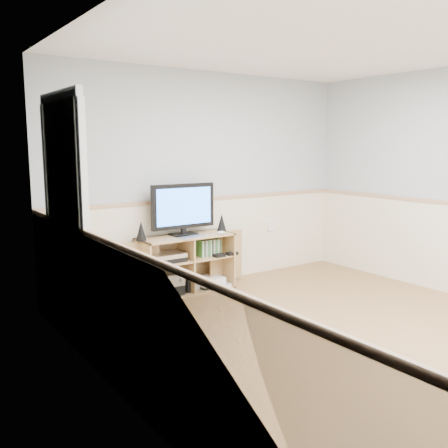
{
  "coord_description": "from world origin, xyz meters",
  "views": [
    {
      "loc": [
        -3.2,
        -2.75,
        1.65
      ],
      "look_at": [
        -0.46,
        1.2,
        0.89
      ],
      "focal_mm": 40.0,
      "sensor_mm": 36.0,
      "label": 1
    }
  ],
  "objects_px": {
    "game_consoles": "(208,282)",
    "keyboard": "(193,237)",
    "media_cabinet": "(184,263)",
    "monitor": "(183,208)"
  },
  "relations": [
    {
      "from": "media_cabinet",
      "to": "game_consoles",
      "type": "bearing_deg",
      "value": -12.68
    },
    {
      "from": "keyboard",
      "to": "game_consoles",
      "type": "height_order",
      "value": "keyboard"
    },
    {
      "from": "media_cabinet",
      "to": "keyboard",
      "type": "relative_size",
      "value": 5.6
    },
    {
      "from": "media_cabinet",
      "to": "game_consoles",
      "type": "relative_size",
      "value": 3.76
    },
    {
      "from": "monitor",
      "to": "media_cabinet",
      "type": "bearing_deg",
      "value": 90.0
    },
    {
      "from": "monitor",
      "to": "keyboard",
      "type": "xyz_separation_m",
      "value": [
        0.0,
        -0.19,
        -0.31
      ]
    },
    {
      "from": "monitor",
      "to": "keyboard",
      "type": "height_order",
      "value": "monitor"
    },
    {
      "from": "game_consoles",
      "to": "keyboard",
      "type": "bearing_deg",
      "value": -155.43
    },
    {
      "from": "media_cabinet",
      "to": "monitor",
      "type": "distance_m",
      "value": 0.63
    },
    {
      "from": "media_cabinet",
      "to": "monitor",
      "type": "height_order",
      "value": "monitor"
    }
  ]
}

